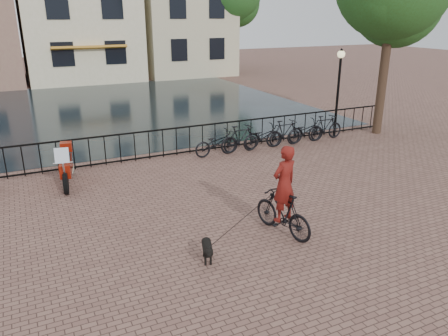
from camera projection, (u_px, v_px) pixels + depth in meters
name	position (u px, v px, depth m)	size (l,w,h in m)	color
ground	(289.00, 271.00, 8.61)	(100.00, 100.00, 0.00)	brown
canal_water	(110.00, 108.00, 23.34)	(20.00, 20.00, 0.00)	black
railing	(163.00, 143.00, 15.26)	(20.00, 0.05, 1.02)	black
lamp_post	(339.00, 78.00, 17.19)	(0.30, 0.30, 3.45)	black
cyclist	(284.00, 196.00, 9.79)	(0.89, 1.87, 2.47)	black
dog	(207.00, 250.00, 8.91)	(0.45, 0.76, 0.49)	black
motorcycle	(66.00, 162.00, 12.74)	(0.79, 2.02, 1.40)	maroon
parked_bike_0	(217.00, 143.00, 15.49)	(0.60, 1.72, 0.90)	black
parked_bike_1	(241.00, 139.00, 15.85)	(0.47, 1.66, 1.00)	black
parked_bike_2	(263.00, 137.00, 16.25)	(0.60, 1.72, 0.90)	black
parked_bike_3	(285.00, 133.00, 16.62)	(0.47, 1.66, 1.00)	black
parked_bike_4	(305.00, 131.00, 17.02)	(0.60, 1.72, 0.90)	black
parked_bike_5	(325.00, 127.00, 17.38)	(0.47, 1.66, 1.00)	black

